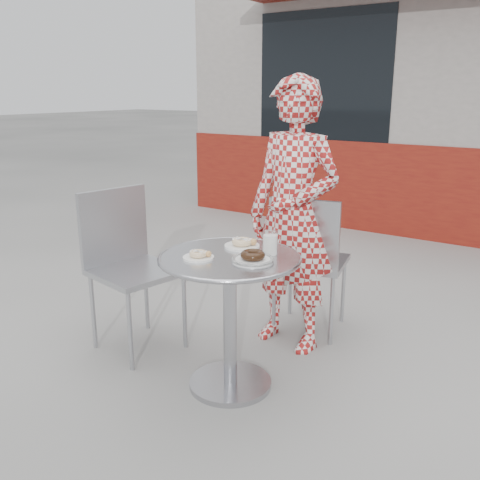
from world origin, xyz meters
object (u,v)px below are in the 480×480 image
Objects in this scene: bistro_table at (230,289)px; plate_far at (243,244)px; chair_left at (137,302)px; plate_checker at (253,258)px; seated_person at (293,216)px; plate_near at (199,255)px; milk_cup at (270,244)px; chair_far at (309,289)px.

plate_far is at bearing 100.78° from bistro_table.
chair_left reaches higher than plate_checker.
plate_checker is (0.89, -0.07, 0.46)m from chair_left.
bistro_table is 0.45× the size of seated_person.
plate_far is 0.30m from plate_near.
plate_near is 1.27× the size of milk_cup.
chair_left is 7.92× the size of milk_cup.
plate_far is (-0.05, -0.72, 0.48)m from chair_far.
plate_checker is at bearing -72.97° from seated_person.
plate_checker reaches higher than plate_far.
seated_person is 0.67m from plate_checker.
bistro_table is 0.80× the size of chair_far.
plate_near is at bearing -103.88° from plate_far.
chair_far is 4.91× the size of plate_far.
bistro_table is 0.25m from plate_checker.
chair_left is at bearing 34.72° from chair_far.
bistro_table is 0.70m from seated_person.
milk_cup is (0.01, 0.15, 0.04)m from plate_checker.
chair_far is 0.56× the size of seated_person.
plate_checker is at bearing -4.65° from bistro_table.
chair_left is 5.19× the size of plate_far.
plate_checker is (0.13, -0.89, 0.47)m from chair_far.
chair_left is at bearing 175.48° from bistro_table.
chair_left is (-0.76, -0.82, 0.02)m from chair_far.
milk_cup is at bearing -8.67° from plate_far.
plate_far is at bearing -70.75° from chair_left.
bistro_table is 0.26m from plate_far.
seated_person reaches higher than chair_left.
milk_cup is (0.16, 0.14, 0.24)m from bistro_table.
chair_left is at bearing 164.31° from plate_near.
plate_near is at bearing -156.46° from plate_checker.
plate_near is (0.64, -0.18, 0.46)m from chair_left.
bistro_table is at bearing 175.35° from plate_checker.
seated_person reaches higher than plate_near.
seated_person is at bearing 88.79° from bistro_table.
bistro_table is 0.92m from chair_far.
plate_checker is (0.13, -0.66, -0.07)m from seated_person.
seated_person is 0.78m from plate_near.
milk_cup is at bearing -68.75° from seated_person.
bistro_table is 0.79m from chair_left.
seated_person is 7.83× the size of plate_checker.
plate_near is at bearing -135.06° from milk_cup.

